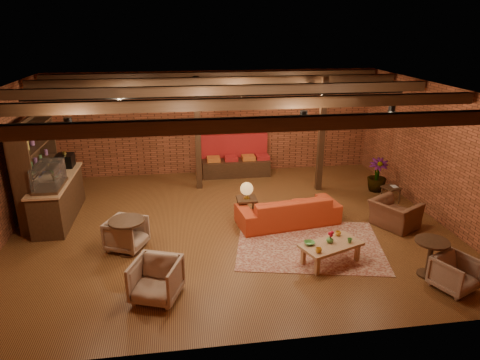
{
  "coord_description": "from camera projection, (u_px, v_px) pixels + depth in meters",
  "views": [
    {
      "loc": [
        -1.1,
        -9.12,
        4.54
      ],
      "look_at": [
        0.25,
        0.2,
        1.07
      ],
      "focal_mm": 32.0,
      "sensor_mm": 36.0,
      "label": 1
    }
  ],
  "objects": [
    {
      "name": "coffee_table",
      "position": [
        330.0,
        246.0,
        8.49
      ],
      "size": [
        1.37,
        1.01,
        0.67
      ],
      "rotation": [
        0.0,
        0.0,
        0.37
      ],
      "color": "#986947",
      "rests_on": "floor"
    },
    {
      "name": "wall_right",
      "position": [
        436.0,
        152.0,
        10.31
      ],
      "size": [
        0.02,
        8.0,
        3.2
      ],
      "primitive_type": "cube",
      "color": "brown",
      "rests_on": "ground"
    },
    {
      "name": "side_table_lamp",
      "position": [
        247.0,
        192.0,
        10.2
      ],
      "size": [
        0.47,
        0.47,
        0.98
      ],
      "rotation": [
        0.0,
        0.0,
        -0.0
      ],
      "color": "black",
      "rests_on": "floor"
    },
    {
      "name": "armchair_right",
      "position": [
        395.0,
        210.0,
        10.0
      ],
      "size": [
        1.04,
        1.17,
        0.86
      ],
      "primitive_type": "imported",
      "rotation": [
        0.0,
        0.0,
        2.07
      ],
      "color": "brown",
      "rests_on": "floor"
    },
    {
      "name": "armchair_b",
      "position": [
        156.0,
        278.0,
        7.38
      ],
      "size": [
        0.98,
        0.95,
        0.8
      ],
      "primitive_type": "imported",
      "rotation": [
        0.0,
        0.0,
        -0.35
      ],
      "color": "#BEAA93",
      "rests_on": "floor"
    },
    {
      "name": "service_sign",
      "position": [
        238.0,
        103.0,
        12.33
      ],
      "size": [
        0.86,
        0.06,
        0.3
      ],
      "primitive_type": "cube",
      "color": "#FF5A19",
      "rests_on": "ceiling"
    },
    {
      "name": "floor",
      "position": [
        231.0,
        225.0,
        10.19
      ],
      "size": [
        10.0,
        10.0,
        0.0
      ],
      "primitive_type": "plane",
      "color": "#3C1D0F",
      "rests_on": "ground"
    },
    {
      "name": "plant_counter",
      "position": [
        61.0,
        169.0,
        10.34
      ],
      "size": [
        0.35,
        0.39,
        0.3
      ],
      "primitive_type": "imported",
      "color": "#337F33",
      "rests_on": "service_counter"
    },
    {
      "name": "armchair_a",
      "position": [
        127.0,
        233.0,
        9.03
      ],
      "size": [
        0.92,
        0.94,
        0.75
      ],
      "primitive_type": "imported",
      "rotation": [
        0.0,
        0.0,
        1.15
      ],
      "color": "#BEAA93",
      "rests_on": "floor"
    },
    {
      "name": "ceiling",
      "position": [
        230.0,
        90.0,
        9.08
      ],
      "size": [
        10.0,
        8.0,
        0.02
      ],
      "primitive_type": "cube",
      "color": "black",
      "rests_on": "wall_back"
    },
    {
      "name": "round_table_right",
      "position": [
        431.0,
        252.0,
        8.02
      ],
      "size": [
        0.63,
        0.63,
        0.74
      ],
      "color": "black",
      "rests_on": "floor"
    },
    {
      "name": "wall_back",
      "position": [
        215.0,
        123.0,
        13.35
      ],
      "size": [
        10.0,
        0.02,
        3.2
      ],
      "primitive_type": "cube",
      "color": "brown",
      "rests_on": "ground"
    },
    {
      "name": "post_left",
      "position": [
        198.0,
        134.0,
        11.97
      ],
      "size": [
        0.16,
        0.16,
        3.2
      ],
      "primitive_type": "cube",
      "color": "black",
      "rests_on": "ground"
    },
    {
      "name": "rug",
      "position": [
        309.0,
        244.0,
        9.3
      ],
      "size": [
        3.5,
        2.94,
        0.01
      ],
      "primitive_type": "cube",
      "rotation": [
        0.0,
        0.0,
        -0.21
      ],
      "color": "maroon",
      "rests_on": "floor"
    },
    {
      "name": "sofa",
      "position": [
        288.0,
        210.0,
        10.18
      ],
      "size": [
        2.52,
        1.29,
        0.7
      ],
      "primitive_type": "imported",
      "rotation": [
        0.0,
        0.0,
        3.29
      ],
      "color": "#AE3418",
      "rests_on": "floor"
    },
    {
      "name": "shelving_hutch",
      "position": [
        38.0,
        172.0,
        10.19
      ],
      "size": [
        0.52,
        2.0,
        2.4
      ],
      "primitive_type": null,
      "color": "black",
      "rests_on": "ground"
    },
    {
      "name": "banquette",
      "position": [
        236.0,
        160.0,
        13.39
      ],
      "size": [
        2.1,
        0.7,
        1.0
      ],
      "primitive_type": null,
      "color": "#A71B1C",
      "rests_on": "ground"
    },
    {
      "name": "side_table_book",
      "position": [
        391.0,
        188.0,
        11.35
      ],
      "size": [
        0.51,
        0.51,
        0.47
      ],
      "rotation": [
        0.0,
        0.0,
        0.33
      ],
      "color": "black",
      "rests_on": "floor"
    },
    {
      "name": "ceiling_beams",
      "position": [
        230.0,
        96.0,
        9.12
      ],
      "size": [
        9.8,
        6.4,
        0.22
      ],
      "primitive_type": null,
      "color": "black",
      "rests_on": "ceiling"
    },
    {
      "name": "post_right",
      "position": [
        321.0,
        135.0,
        11.87
      ],
      "size": [
        0.16,
        0.16,
        3.2
      ],
      "primitive_type": "cube",
      "color": "black",
      "rests_on": "ground"
    },
    {
      "name": "armchair_far",
      "position": [
        455.0,
        272.0,
        7.65
      ],
      "size": [
        0.87,
        0.84,
        0.69
      ],
      "primitive_type": "imported",
      "rotation": [
        0.0,
        0.0,
        0.41
      ],
      "color": "#BEAA93",
      "rests_on": "floor"
    },
    {
      "name": "service_counter",
      "position": [
        57.0,
        188.0,
        10.29
      ],
      "size": [
        0.8,
        2.5,
        1.6
      ],
      "primitive_type": null,
      "color": "black",
      "rests_on": "ground"
    },
    {
      "name": "round_table_left",
      "position": [
        127.0,
        231.0,
        8.8
      ],
      "size": [
        0.73,
        0.73,
        0.76
      ],
      "color": "black",
      "rests_on": "floor"
    },
    {
      "name": "wall_front",
      "position": [
        266.0,
        249.0,
        5.92
      ],
      "size": [
        10.0,
        0.02,
        3.2
      ],
      "primitive_type": "cube",
      "color": "brown",
      "rests_on": "ground"
    },
    {
      "name": "ceiling_pipe",
      "position": [
        222.0,
        95.0,
        10.69
      ],
      "size": [
        9.6,
        0.12,
        0.12
      ],
      "primitive_type": "cylinder",
      "rotation": [
        0.0,
        1.57,
        0.0
      ],
      "color": "black",
      "rests_on": "ceiling"
    },
    {
      "name": "ceiling_spotlights",
      "position": [
        230.0,
        106.0,
        9.2
      ],
      "size": [
        6.4,
        4.4,
        0.28
      ],
      "primitive_type": null,
      "color": "black",
      "rests_on": "ceiling"
    },
    {
      "name": "plant_tall",
      "position": [
        381.0,
        142.0,
        11.8
      ],
      "size": [
        2.11,
        2.11,
        2.87
      ],
      "primitive_type": "imported",
      "rotation": [
        0.0,
        0.0,
        -0.41
      ],
      "color": "#4C7F4C",
      "rests_on": "floor"
    }
  ]
}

